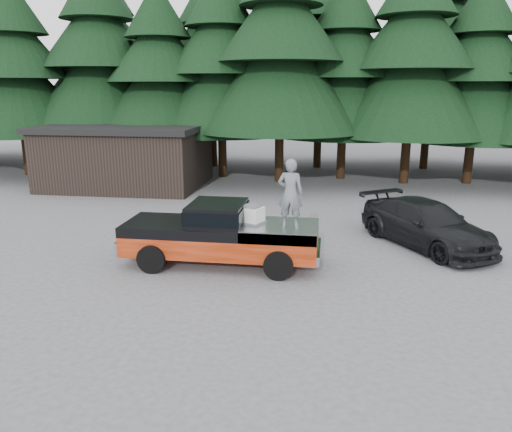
# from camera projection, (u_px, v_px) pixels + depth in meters

# --- Properties ---
(ground) EXTENTS (120.00, 120.00, 0.00)m
(ground) POSITION_uv_depth(u_px,v_px,m) (262.00, 272.00, 14.58)
(ground) COLOR #4D4D50
(ground) RESTS_ON ground
(pickup_truck) EXTENTS (6.00, 2.04, 1.33)m
(pickup_truck) POSITION_uv_depth(u_px,v_px,m) (221.00, 243.00, 15.10)
(pickup_truck) COLOR #C4401D
(pickup_truck) RESTS_ON ground
(truck_cab) EXTENTS (1.66, 1.90, 0.59)m
(truck_cab) POSITION_uv_depth(u_px,v_px,m) (217.00, 213.00, 14.87)
(truck_cab) COLOR black
(truck_cab) RESTS_ON pickup_truck
(air_compressor) EXTENTS (0.83, 0.77, 0.46)m
(air_compressor) POSITION_uv_depth(u_px,v_px,m) (251.00, 215.00, 14.79)
(air_compressor) COLOR silver
(air_compressor) RESTS_ON pickup_truck
(man_on_bed) EXTENTS (0.77, 0.55, 2.00)m
(man_on_bed) POSITION_uv_depth(u_px,v_px,m) (290.00, 193.00, 14.14)
(man_on_bed) COLOR slate
(man_on_bed) RESTS_ON pickup_truck
(parked_car) EXTENTS (4.66, 5.56, 1.52)m
(parked_car) POSITION_uv_depth(u_px,v_px,m) (426.00, 224.00, 16.84)
(parked_car) COLOR black
(parked_car) RESTS_ON ground
(utility_building) EXTENTS (8.40, 6.40, 3.30)m
(utility_building) POSITION_uv_depth(u_px,v_px,m) (127.00, 155.00, 26.92)
(utility_building) COLOR black
(utility_building) RESTS_ON ground
(treeline) EXTENTS (60.15, 16.05, 17.50)m
(treeline) POSITION_uv_depth(u_px,v_px,m) (309.00, 43.00, 29.04)
(treeline) COLOR black
(treeline) RESTS_ON ground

